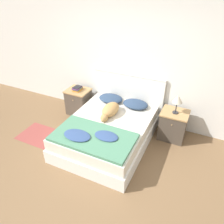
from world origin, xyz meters
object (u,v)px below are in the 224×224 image
Objects in this scene: nightstand_right at (173,125)px; pillow_right at (135,104)px; book_stack at (77,88)px; dog at (110,110)px; table_lamp at (178,100)px; bed at (108,132)px; pillow_left at (111,98)px; nightstand_left at (79,101)px.

pillow_right is (-0.82, 0.03, 0.26)m from nightstand_right.
nightstand_right is 2.22m from book_stack.
pillow_right is 0.76× the size of dog.
dog is 1.27m from table_lamp.
bed is 3.71× the size of pillow_left.
table_lamp is (2.20, -0.02, 0.59)m from nightstand_left.
pillow_left is 0.54m from dog.
table_lamp reaches higher than book_stack.
book_stack is (-1.38, -0.04, 0.08)m from pillow_right.
dog is (-0.06, 0.24, 0.35)m from bed.
pillow_left is (0.82, 0.03, 0.26)m from nightstand_left.
bed is 3.27× the size of nightstand_left.
nightstand_left is 1.57× the size of table_lamp.
table_lamp is (0.82, -0.05, 0.33)m from pillow_right.
dog is (0.22, -0.49, 0.04)m from pillow_left.
pillow_left is 1.42m from table_lamp.
pillow_left is 2.20× the size of book_stack.
pillow_left is at bearing 2.29° from nightstand_left.
table_lamp is (1.10, 0.68, 0.64)m from bed.
pillow_right is (0.28, 0.73, 0.31)m from bed.
dog reaches higher than pillow_left.
pillow_right is at bearing 176.21° from table_lamp.
pillow_left is 1.00× the size of pillow_right.
nightstand_left is 2.28m from table_lamp.
bed is at bearing -32.22° from book_stack.
nightstand_left reaches higher than bed.
nightstand_left is 2.49× the size of book_stack.
book_stack is at bearing -179.81° from nightstand_right.
nightstand_right is 1.13× the size of pillow_left.
book_stack reaches higher than nightstand_left.
book_stack is at bearing -177.19° from pillow_left.
table_lamp reaches higher than pillow_right.
book_stack is at bearing -178.34° from pillow_right.
nightstand_right is at bearing -1.36° from pillow_left.
book_stack reaches higher than nightstand_right.
nightstand_left is 1.41m from pillow_right.
table_lamp is at bearing 31.60° from bed.
pillow_right is at bearing 68.87° from bed.
dog reaches higher than nightstand_left.
bed is at bearing -32.40° from nightstand_left.
bed is at bearing -148.40° from table_lamp.
book_stack is (-2.19, -0.01, 0.34)m from nightstand_right.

